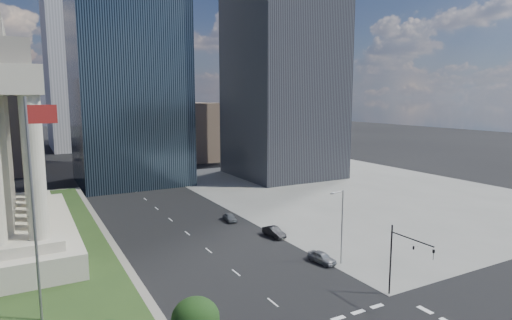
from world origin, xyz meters
TOP-DOWN VIEW (x-y plane):
  - ground at (0.00, 100.00)m, footprint 500.00×500.00m
  - sidewalk_ne at (46.00, 60.00)m, footprint 68.00×90.00m
  - flagpole at (-21.83, 24.00)m, footprint 2.52×0.24m
  - midrise_glass at (2.00, 95.00)m, footprint 26.00×26.00m
  - building_filler_ne at (32.00, 130.00)m, footprint 20.00×30.00m
  - traffic_signal_ne at (12.50, 13.70)m, footprint 0.30×5.74m
  - street_lamp_north at (13.33, 25.00)m, footprint 2.13×0.22m
  - parked_sedan_near at (11.50, 26.51)m, footprint 4.52×2.27m
  - parked_sedan_mid at (11.50, 38.85)m, footprint 4.70×1.95m
  - parked_sedan_far at (9.00, 50.00)m, footprint 2.07×4.22m

SIDE VIEW (x-z plane):
  - ground at x=0.00m, z-range 0.00..0.00m
  - sidewalk_ne at x=46.00m, z-range 0.00..0.03m
  - parked_sedan_far at x=9.00m, z-range 0.00..1.39m
  - parked_sedan_near at x=11.50m, z-range 0.00..1.48m
  - parked_sedan_mid at x=11.50m, z-range 0.00..1.51m
  - traffic_signal_ne at x=12.50m, z-range 1.25..9.25m
  - street_lamp_north at x=13.33m, z-range 0.66..10.66m
  - building_filler_ne at x=32.00m, z-range 0.00..20.00m
  - flagpole at x=-21.83m, z-range 3.11..23.11m
  - midrise_glass at x=2.00m, z-range 0.00..60.00m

